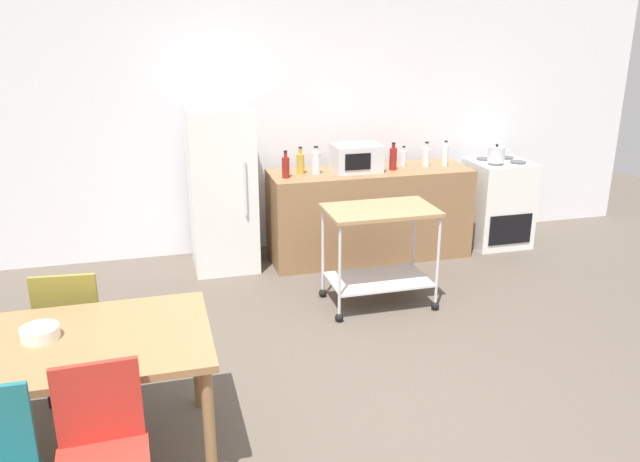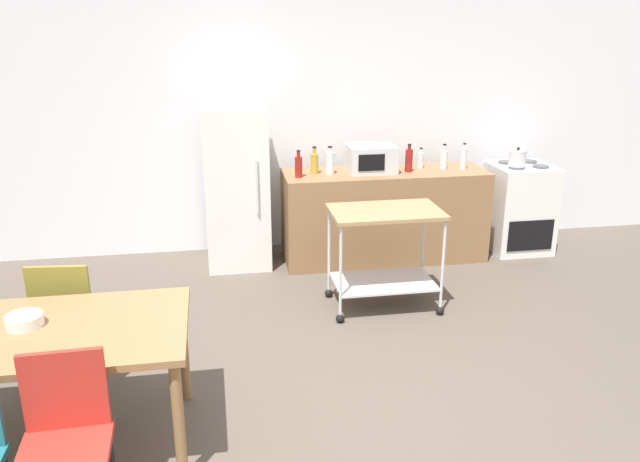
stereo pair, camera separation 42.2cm
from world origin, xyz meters
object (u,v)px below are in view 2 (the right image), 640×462
object	(u,v)px
dining_table	(46,343)
bottle_soda	(330,162)
microwave	(371,159)
bottle_vinegar	(314,163)
refrigerator	(236,188)
kitchen_cart	(385,242)
bottle_sparkling_water	(409,160)
fruit_bowl	(24,320)
stove_oven	(519,208)
bottle_soy_sauce	(421,160)
chair_olive	(68,313)
bottle_sesame_oil	(444,159)
bottle_olive_oil	(299,166)
kettle	(518,158)
chair_red	(65,436)
bottle_hot_sauce	(464,158)

from	to	relation	value
dining_table	bottle_soda	world-z (taller)	bottle_soda
microwave	dining_table	bearing A→B (deg)	-132.89
bottle_soda	bottle_vinegar	bearing A→B (deg)	167.95
refrigerator	kitchen_cart	size ratio (longest dim) A/B	1.70
bottle_sparkling_water	refrigerator	bearing A→B (deg)	174.98
dining_table	bottle_soda	xyz separation A→B (m)	(2.04, 2.63, 0.34)
fruit_bowl	dining_table	bearing A→B (deg)	-30.40
stove_oven	bottle_soda	xyz separation A→B (m)	(-2.00, -0.02, 0.56)
refrigerator	bottle_vinegar	world-z (taller)	refrigerator
dining_table	bottle_vinegar	size ratio (longest dim) A/B	5.72
bottle_soda	bottle_soy_sauce	bearing A→B (deg)	5.73
refrigerator	microwave	distance (m)	1.33
chair_olive	kitchen_cart	bearing A→B (deg)	-154.57
bottle_sesame_oil	dining_table	bearing A→B (deg)	-140.38
bottle_olive_oil	bottle_sparkling_water	bearing A→B (deg)	2.32
bottle_sesame_oil	kettle	size ratio (longest dim) A/B	1.04
refrigerator	bottle_vinegar	bearing A→B (deg)	-5.56
chair_red	bottle_soy_sauce	xyz separation A→B (m)	(2.78, 3.36, 0.46)
stove_oven	kettle	size ratio (longest dim) A/B	3.84
bottle_olive_oil	bottle_soy_sauce	xyz separation A→B (m)	(1.25, 0.18, -0.02)
bottle_soy_sauce	microwave	bearing A→B (deg)	-171.09
bottle_hot_sauce	kitchen_cart	bearing A→B (deg)	-134.91
bottle_vinegar	bottle_soy_sauce	size ratio (longest dim) A/B	1.29
chair_red	bottle_soda	bearing A→B (deg)	58.49
bottle_olive_oil	bottle_hot_sauce	world-z (taller)	bottle_olive_oil
chair_red	kitchen_cart	xyz separation A→B (m)	(2.09, 2.16, 0.05)
chair_olive	kettle	xyz separation A→B (m)	(3.96, 1.86, 0.48)
fruit_bowl	bottle_hot_sauce	bearing A→B (deg)	36.11
dining_table	kettle	size ratio (longest dim) A/B	6.26
dining_table	fruit_bowl	size ratio (longest dim) A/B	7.68
bottle_olive_oil	bottle_sparkling_water	xyz separation A→B (m)	(1.09, 0.04, 0.01)
bottle_soy_sauce	bottle_hot_sauce	bearing A→B (deg)	-13.80
bottle_soy_sauce	kettle	size ratio (longest dim) A/B	0.85
bottle_vinegar	bottle_hot_sauce	distance (m)	1.49
stove_oven	dining_table	bearing A→B (deg)	-146.79
chair_olive	bottle_vinegar	xyz separation A→B (m)	(1.93, 1.97, 0.49)
microwave	bottle_soda	bearing A→B (deg)	-178.42
chair_red	bottle_soy_sauce	size ratio (longest dim) A/B	4.38
microwave	fruit_bowl	xyz separation A→B (m)	(-2.56, -2.57, -0.25)
bottle_sesame_oil	stove_oven	bearing A→B (deg)	0.44
stove_oven	bottle_soy_sauce	size ratio (longest dim) A/B	4.53
bottle_hot_sauce	chair_olive	bearing A→B (deg)	-150.61
kitchen_cart	bottle_soy_sauce	distance (m)	1.44
bottle_vinegar	bottle_sparkling_water	size ratio (longest dim) A/B	0.97
dining_table	bottle_sparkling_water	xyz separation A→B (m)	(2.81, 2.58, 0.35)
dining_table	stove_oven	distance (m)	4.84
bottle_olive_oil	bottle_soda	xyz separation A→B (m)	(0.32, 0.09, 0.01)
dining_table	bottle_sparkling_water	size ratio (longest dim) A/B	5.52
bottle_soy_sauce	fruit_bowl	xyz separation A→B (m)	(-3.09, -2.65, -0.20)
stove_oven	kettle	bearing A→B (deg)	-140.33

